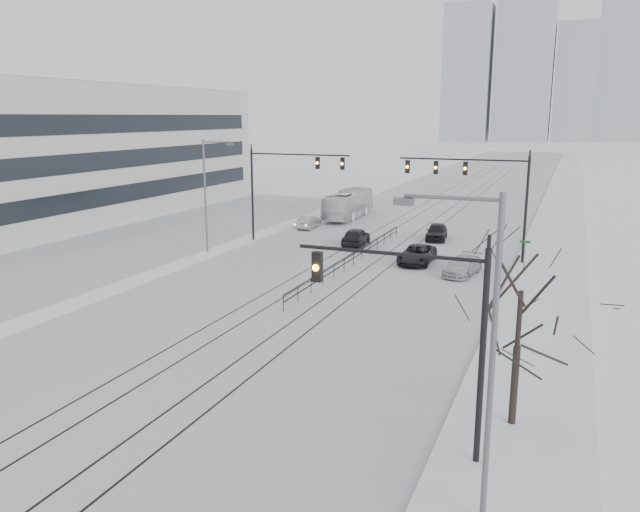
# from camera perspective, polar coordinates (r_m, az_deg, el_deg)

# --- Properties ---
(ground) EXTENTS (500.00, 500.00, 0.00)m
(ground) POSITION_cam_1_polar(r_m,az_deg,el_deg) (21.84, -25.18, -18.14)
(ground) COLOR white
(ground) RESTS_ON ground
(road) EXTENTS (22.00, 260.00, 0.02)m
(road) POSITION_cam_1_polar(r_m,az_deg,el_deg) (74.49, 10.66, 4.17)
(road) COLOR silver
(road) RESTS_ON ground
(sidewalk_east) EXTENTS (5.00, 260.00, 0.16)m
(sidewalk_east) POSITION_cam_1_polar(r_m,az_deg,el_deg) (73.06, 21.10, 3.43)
(sidewalk_east) COLOR silver
(sidewalk_east) RESTS_ON ground
(curb) EXTENTS (0.10, 260.00, 0.12)m
(curb) POSITION_cam_1_polar(r_m,az_deg,el_deg) (73.14, 19.18, 3.56)
(curb) COLOR gray
(curb) RESTS_ON ground
(parking_strip) EXTENTS (14.00, 60.00, 0.03)m
(parking_strip) POSITION_cam_1_polar(r_m,az_deg,el_deg) (59.51, -13.81, 1.91)
(parking_strip) COLOR silver
(parking_strip) RESTS_ON ground
(tram_rails) EXTENTS (5.30, 180.00, 0.01)m
(tram_rails) POSITION_cam_1_polar(r_m,az_deg,el_deg) (55.30, 6.46, 1.41)
(tram_rails) COLOR black
(tram_rails) RESTS_ON ground
(office_building) EXTENTS (20.20, 62.20, 14.11)m
(office_building) POSITION_cam_1_polar(r_m,az_deg,el_deg) (70.73, -26.15, 8.41)
(office_building) COLOR beige
(office_building) RESTS_ON ground
(skyline) EXTENTS (96.00, 48.00, 72.00)m
(skyline) POSITION_cam_1_polar(r_m,az_deg,el_deg) (286.75, 20.98, 15.85)
(skyline) COLOR #A1A8B0
(skyline) RESTS_ON ground
(traffic_mast_near) EXTENTS (6.10, 0.37, 7.00)m
(traffic_mast_near) POSITION_cam_1_polar(r_m,az_deg,el_deg) (19.65, 10.08, -5.90)
(traffic_mast_near) COLOR black
(traffic_mast_near) RESTS_ON ground
(traffic_mast_ne) EXTENTS (9.60, 0.37, 8.00)m
(traffic_mast_ne) POSITION_cam_1_polar(r_m,az_deg,el_deg) (47.95, 14.44, 6.30)
(traffic_mast_ne) COLOR black
(traffic_mast_ne) RESTS_ON ground
(traffic_mast_nw) EXTENTS (9.10, 0.37, 8.00)m
(traffic_mast_nw) POSITION_cam_1_polar(r_m,az_deg,el_deg) (53.73, -3.42, 7.12)
(traffic_mast_nw) COLOR black
(traffic_mast_nw) RESTS_ON ground
(street_light_east) EXTENTS (2.73, 0.25, 9.00)m
(street_light_east) POSITION_cam_1_polar(r_m,az_deg,el_deg) (16.35, 14.52, -7.58)
(street_light_east) COLOR #595B60
(street_light_east) RESTS_ON ground
(street_light_west) EXTENTS (2.73, 0.25, 9.00)m
(street_light_west) POSITION_cam_1_polar(r_m,az_deg,el_deg) (50.31, -10.19, 6.15)
(street_light_west) COLOR #595B60
(street_light_west) RESTS_ON ground
(bare_tree) EXTENTS (4.40, 4.40, 6.10)m
(bare_tree) POSITION_cam_1_polar(r_m,az_deg,el_deg) (22.21, 17.83, -4.34)
(bare_tree) COLOR black
(bare_tree) RESTS_ON ground
(median_fence) EXTENTS (0.06, 24.00, 1.00)m
(median_fence) POSITION_cam_1_polar(r_m,az_deg,el_deg) (45.85, 3.07, -0.23)
(median_fence) COLOR black
(median_fence) RESTS_ON ground
(street_sign) EXTENTS (0.70, 0.06, 2.40)m
(street_sign) POSITION_cam_1_polar(r_m,az_deg,el_deg) (45.29, 18.19, 0.38)
(street_sign) COLOR #595B60
(street_sign) RESTS_ON ground
(sedan_sb_inner) EXTENTS (2.36, 4.75, 1.56)m
(sedan_sb_inner) POSITION_cam_1_polar(r_m,az_deg,el_deg) (52.75, 3.30, 1.75)
(sedan_sb_inner) COLOR black
(sedan_sb_inner) RESTS_ON ground
(sedan_sb_outer) EXTENTS (1.39, 3.74, 1.22)m
(sedan_sb_outer) POSITION_cam_1_polar(r_m,az_deg,el_deg) (60.94, -1.05, 3.09)
(sedan_sb_outer) COLOR #94959B
(sedan_sb_outer) RESTS_ON ground
(sedan_nb_front) EXTENTS (2.24, 4.83, 1.34)m
(sedan_nb_front) POSITION_cam_1_polar(r_m,az_deg,el_deg) (46.98, 8.85, 0.13)
(sedan_nb_front) COLOR black
(sedan_nb_front) RESTS_ON ground
(sedan_nb_right) EXTENTS (2.46, 4.60, 1.27)m
(sedan_nb_right) POSITION_cam_1_polar(r_m,az_deg,el_deg) (44.15, 12.88, -0.90)
(sedan_nb_right) COLOR #B9BDC1
(sedan_nb_right) RESTS_ON ground
(sedan_nb_far) EXTENTS (2.25, 4.48, 1.46)m
(sedan_nb_far) POSITION_cam_1_polar(r_m,az_deg,el_deg) (56.26, 10.61, 2.20)
(sedan_nb_far) COLOR black
(sedan_nb_far) RESTS_ON ground
(box_truck) EXTENTS (2.74, 10.61, 2.94)m
(box_truck) POSITION_cam_1_polar(r_m,az_deg,el_deg) (67.22, 2.62, 4.72)
(box_truck) COLOR silver
(box_truck) RESTS_ON ground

